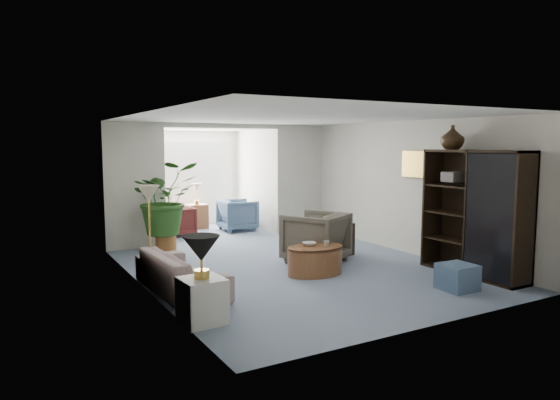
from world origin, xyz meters
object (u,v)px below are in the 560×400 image
coffee_cup (327,244)px  plant_pot (166,243)px  entertainment_cabinet (475,213)px  sunroom_chair_maroon (177,221)px  floor_lamp (149,194)px  ottoman (457,277)px  side_table_dark (338,239)px  framed_picture (415,164)px  coffee_table (315,260)px  end_table (202,301)px  wingback_chair (316,237)px  cabinet_urn (452,137)px  table_lamp (201,248)px  sunroom_chair_blue (238,215)px  sunroom_table (197,216)px  coffee_bowl (309,244)px  sofa (181,272)px

coffee_cup → plant_pot: bearing=119.3°
entertainment_cabinet → sunroom_chair_maroon: 6.41m
floor_lamp → ottoman: bearing=-44.9°
entertainment_cabinet → ottoman: bearing=-152.2°
side_table_dark → framed_picture: bearing=-28.9°
framed_picture → coffee_table: size_ratio=0.53×
sunroom_chair_maroon → end_table: bearing=-12.5°
coffee_table → entertainment_cabinet: (2.15, -1.27, 0.76)m
entertainment_cabinet → coffee_cup: bearing=149.7°
end_table → wingback_chair: size_ratio=0.54×
framed_picture → coffee_table: framed_picture is taller
cabinet_urn → table_lamp: bearing=-174.6°
wingback_chair → plant_pot: wingback_chair is taller
framed_picture → sunroom_chair_maroon: (-3.23, 4.06, -1.37)m
floor_lamp → sunroom_chair_blue: (2.83, 2.65, -0.88)m
end_table → floor_lamp: floor_lamp is taller
sunroom_chair_blue → sunroom_table: (-0.75, 0.75, -0.08)m
end_table → side_table_dark: bearing=31.7°
floor_lamp → coffee_cup: bearing=-37.8°
coffee_bowl → coffee_cup: coffee_cup is taller
end_table → sunroom_chair_blue: (3.02, 5.55, 0.11)m
framed_picture → sofa: (-4.55, -0.15, -1.42)m
coffee_bowl → cabinet_urn: 2.91m
wingback_chair → cabinet_urn: 2.82m
coffee_table → entertainment_cabinet: entertainment_cabinet is taller
cabinet_urn → sunroom_table: (-2.25, 5.87, -1.88)m
floor_lamp → coffee_table: bearing=-38.1°
wingback_chair → ottoman: 2.56m
ottoman → sunroom_table: bearing=101.4°
end_table → coffee_cup: (2.52, 1.10, 0.23)m
cabinet_urn → sunroom_chair_maroon: 6.22m
table_lamp → sunroom_chair_blue: (3.02, 5.55, -0.51)m
cabinet_urn → coffee_cup: bearing=161.5°
floor_lamp → coffee_bowl: bearing=-37.1°
framed_picture → plant_pot: 4.96m
sofa → coffee_table: size_ratio=1.98×
framed_picture → table_lamp: size_ratio=1.14×
cabinet_urn → ottoman: bearing=-132.3°
floor_lamp → side_table_dark: (3.33, -0.73, -0.95)m
sunroom_table → plant_pot: bearing=-123.5°
sofa → wingback_chair: 2.68m
coffee_bowl → framed_picture: bearing=4.6°
coffee_bowl → end_table: bearing=-150.7°
coffee_cup → floor_lamp: bearing=142.2°
entertainment_cabinet → wingback_chair: bearing=131.1°
side_table_dark → sunroom_chair_maroon: 3.93m
sofa → cabinet_urn: (4.32, -0.92, 1.90)m
end_table → sunroom_table: (2.27, 6.30, 0.03)m
floor_lamp → entertainment_cabinet: entertainment_cabinet is taller
wingback_chair → plant_pot: size_ratio=2.44×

